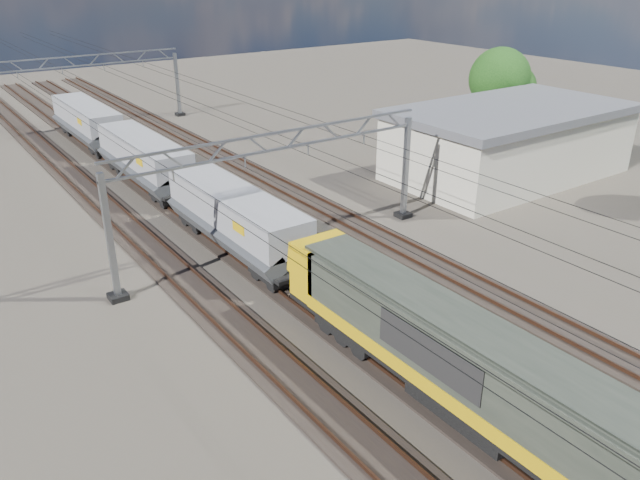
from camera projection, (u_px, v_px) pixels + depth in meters
ground at (320, 279)px, 33.11m from camera, size 160.00×160.00×0.00m
track_outer_west at (218, 311)px, 29.93m from camera, size 2.60×140.00×0.30m
track_loco at (288, 288)px, 32.03m from camera, size 2.60×140.00×0.30m
track_inner_east at (350, 268)px, 34.13m from camera, size 2.60×140.00×0.30m
track_outer_east at (404, 250)px, 36.23m from camera, size 2.60×140.00×0.30m
catenary_gantry_mid at (279, 189)px, 34.50m from camera, size 19.90×0.90×7.11m
catenary_gantry_far at (86, 89)px, 61.34m from camera, size 19.90×0.90×7.11m
overhead_wires at (242, 141)px, 36.72m from camera, size 12.03×140.00×0.53m
locomotive at (474, 368)px, 21.96m from camera, size 2.76×21.10×3.62m
hopper_wagon_lead at (236, 216)px, 35.20m from camera, size 3.38×13.00×3.25m
hopper_wagon_mid at (144, 157)px, 45.79m from camera, size 3.38×13.00×3.25m
hopper_wagon_third at (87, 120)px, 56.38m from camera, size 3.38×13.00×3.25m
industrial_shed at (508, 141)px, 48.03m from camera, size 18.60×10.60×5.40m
tree_far at (504, 81)px, 57.13m from camera, size 5.99×5.59×8.38m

